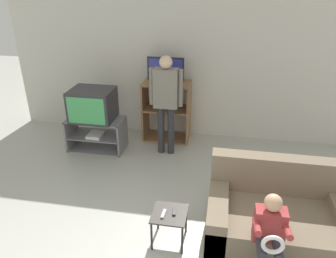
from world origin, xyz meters
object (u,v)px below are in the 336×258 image
(tv_stand, at_px, (97,134))
(person_standing_adult, at_px, (166,97))
(person_seated_child, at_px, (270,233))
(media_shelf, at_px, (167,111))
(remote_control_white, at_px, (164,214))
(snack_table, at_px, (169,217))
(couch, at_px, (277,217))
(remote_control_black, at_px, (174,211))
(television_flat, at_px, (166,71))
(television_main, at_px, (93,105))

(tv_stand, xyz_separation_m, person_standing_adult, (1.20, 0.06, 0.74))
(person_standing_adult, height_order, person_seated_child, person_standing_adult)
(media_shelf, distance_m, person_seated_child, 3.18)
(person_seated_child, bearing_deg, remote_control_white, 166.89)
(snack_table, height_order, couch, couch)
(tv_stand, xyz_separation_m, remote_control_black, (1.65, -1.90, 0.13))
(television_flat, bearing_deg, couch, -52.57)
(television_main, distance_m, remote_control_white, 2.54)
(television_main, distance_m, television_flat, 1.34)
(snack_table, distance_m, person_seated_child, 1.08)
(couch, height_order, person_seated_child, person_seated_child)
(television_flat, distance_m, person_seated_child, 3.26)
(remote_control_black, distance_m, couch, 1.18)
(remote_control_black, height_order, remote_control_white, same)
(person_seated_child, bearing_deg, television_flat, 118.71)
(television_flat, xyz_separation_m, snack_table, (0.51, -2.50, -0.94))
(television_main, bearing_deg, television_flat, 27.42)
(media_shelf, height_order, person_seated_child, media_shelf)
(media_shelf, distance_m, snack_table, 2.57)
(person_seated_child, bearing_deg, couch, 73.75)
(tv_stand, distance_m, snack_table, 2.51)
(remote_control_black, relative_size, person_seated_child, 0.16)
(television_flat, relative_size, person_standing_adult, 0.38)
(remote_control_black, height_order, couch, couch)
(television_main, xyz_separation_m, person_standing_adult, (1.21, 0.07, 0.20))
(remote_control_black, height_order, person_standing_adult, person_standing_adult)
(person_standing_adult, bearing_deg, television_main, -176.76)
(media_shelf, xyz_separation_m, snack_table, (0.49, -2.51, -0.21))
(couch, distance_m, person_seated_child, 0.66)
(television_flat, distance_m, couch, 2.96)
(couch, bearing_deg, remote_control_black, -167.25)
(tv_stand, height_order, person_standing_adult, person_standing_adult)
(remote_control_black, distance_m, person_seated_child, 1.03)
(media_shelf, bearing_deg, remote_control_black, -77.71)
(television_flat, height_order, couch, television_flat)
(snack_table, distance_m, couch, 1.22)
(tv_stand, bearing_deg, television_flat, 27.54)
(snack_table, bearing_deg, tv_stand, 129.79)
(tv_stand, relative_size, person_standing_adult, 0.57)
(media_shelf, bearing_deg, television_flat, -139.19)
(snack_table, height_order, remote_control_white, remote_control_white)
(media_shelf, relative_size, person_seated_child, 1.16)
(tv_stand, xyz_separation_m, remote_control_white, (1.55, -1.96, 0.13))
(person_standing_adult, bearing_deg, media_shelf, 99.45)
(television_main, relative_size, snack_table, 1.76)
(remote_control_white, bearing_deg, person_seated_child, -9.64)
(media_shelf, relative_size, television_flat, 1.72)
(couch, bearing_deg, person_seated_child, -106.25)
(remote_control_black, relative_size, remote_control_white, 1.00)
(remote_control_black, bearing_deg, television_main, 123.51)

